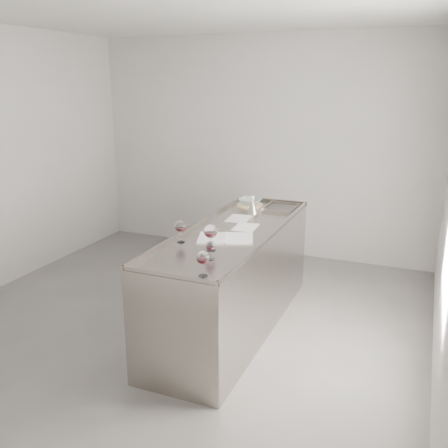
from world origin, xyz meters
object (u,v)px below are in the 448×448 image
at_px(ceramic_bowl, 250,201).
at_px(wine_funnel, 253,208).
at_px(wine_glass_right, 203,258).
at_px(wine_glass_small, 211,247).
at_px(wine_glass_left, 180,227).
at_px(wine_glass_middle, 211,232).
at_px(counter, 233,279).
at_px(notebook, 226,238).

xyz_separation_m(ceramic_bowl, wine_funnel, (0.13, -0.28, 0.01)).
distance_m(wine_glass_right, wine_funnel, 1.74).
relative_size(wine_glass_right, wine_glass_small, 1.30).
bearing_deg(wine_glass_right, wine_glass_small, 105.27).
xyz_separation_m(wine_glass_left, wine_glass_middle, (0.31, -0.09, 0.02)).
bearing_deg(wine_glass_right, ceramic_bowl, 100.67).
relative_size(ceramic_bowl, wine_funnel, 1.30).
relative_size(counter, notebook, 4.51).
xyz_separation_m(counter, wine_glass_small, (0.12, -0.76, 0.57)).
bearing_deg(wine_glass_small, notebook, 99.75).
bearing_deg(notebook, wine_glass_middle, -108.70).
height_order(wine_glass_small, ceramic_bowl, wine_glass_small).
bearing_deg(ceramic_bowl, notebook, -80.24).
xyz_separation_m(wine_glass_middle, wine_funnel, (-0.08, 1.20, -0.10)).
bearing_deg(wine_glass_middle, wine_glass_right, -71.46).
bearing_deg(wine_glass_left, counter, 60.04).
height_order(wine_glass_middle, wine_glass_right, wine_glass_middle).
bearing_deg(notebook, wine_glass_small, -99.31).
bearing_deg(counter, notebook, -82.33).
height_order(wine_glass_right, notebook, wine_glass_right).
bearing_deg(wine_glass_left, wine_glass_right, -51.26).
relative_size(wine_glass_left, wine_funnel, 1.01).
bearing_deg(wine_glass_middle, ceramic_bowl, 97.82).
height_order(wine_glass_left, ceramic_bowl, wine_glass_left).
xyz_separation_m(counter, wine_funnel, (-0.04, 0.64, 0.52)).
relative_size(counter, wine_glass_left, 12.98).
relative_size(wine_glass_right, notebook, 0.34).
bearing_deg(wine_funnel, notebook, -85.20).
xyz_separation_m(wine_glass_middle, wine_glass_small, (0.08, -0.19, -0.05)).
bearing_deg(notebook, wine_glass_left, -163.61).
height_order(counter, notebook, counter).
bearing_deg(wine_glass_small, wine_glass_right, -74.73).
bearing_deg(wine_glass_left, wine_funnel, 78.09).
xyz_separation_m(counter, ceramic_bowl, (-0.17, 0.91, 0.52)).
distance_m(wine_glass_right, wine_glass_small, 0.34).
height_order(wine_glass_right, wine_funnel, wine_funnel).
distance_m(counter, wine_glass_small, 0.95).
relative_size(counter, wine_glass_right, 13.26).
bearing_deg(notebook, counter, 78.61).
bearing_deg(counter, ceramic_bowl, 100.34).
xyz_separation_m(wine_glass_right, wine_glass_small, (-0.09, 0.32, -0.03)).
height_order(wine_glass_middle, wine_funnel, wine_glass_middle).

